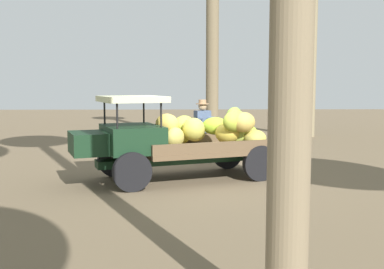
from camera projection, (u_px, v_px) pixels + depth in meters
ground_plane at (200, 177)px, 10.35m from camera, size 60.00×60.00×0.00m
truck at (177, 139)px, 9.93m from camera, size 4.66×2.91×1.83m
farmer at (203, 127)px, 12.07m from camera, size 0.56×0.53×1.68m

